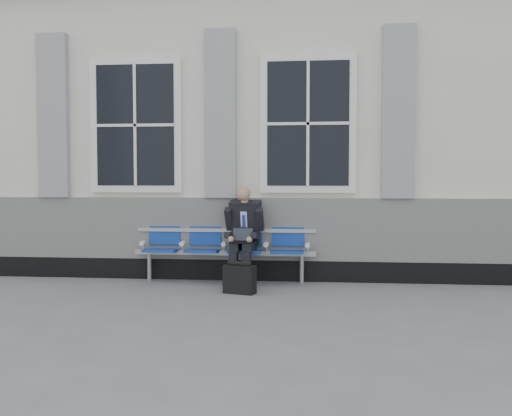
# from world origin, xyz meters

# --- Properties ---
(ground) EXTENTS (70.00, 70.00, 0.00)m
(ground) POSITION_xyz_m (0.00, 0.00, 0.00)
(ground) COLOR slate
(ground) RESTS_ON ground
(station_building) EXTENTS (14.40, 4.40, 4.49)m
(station_building) POSITION_xyz_m (-0.02, 3.47, 2.22)
(station_building) COLOR silver
(station_building) RESTS_ON ground
(bench) EXTENTS (2.60, 0.47, 0.91)m
(bench) POSITION_xyz_m (-0.83, 1.32, 0.55)
(bench) COLOR #9EA0A3
(bench) RESTS_ON ground
(businessman) EXTENTS (0.55, 0.74, 1.36)m
(businessman) POSITION_xyz_m (-0.53, 1.19, 0.74)
(businessman) COLOR black
(businessman) RESTS_ON ground
(briefcase) EXTENTS (0.44, 0.28, 0.42)m
(briefcase) POSITION_xyz_m (-0.51, 0.51, 0.19)
(briefcase) COLOR black
(briefcase) RESTS_ON ground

